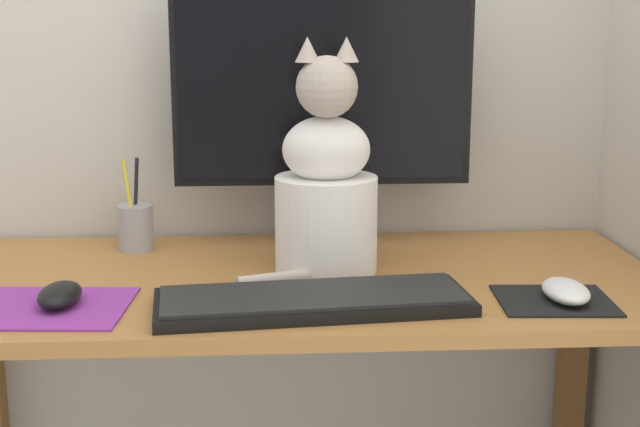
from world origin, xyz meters
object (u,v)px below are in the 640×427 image
keyboard (313,301)px  computer_mouse_right (566,291)px  monitor (323,105)px  computer_mouse_left (60,295)px  pen_cup (135,226)px  cat (326,187)px

keyboard → computer_mouse_right: (0.39, 0.00, 0.01)m
monitor → computer_mouse_right: monitor is taller
computer_mouse_left → computer_mouse_right: bearing=-2.0°
computer_mouse_left → pen_cup: 0.34m
keyboard → computer_mouse_right: 0.39m
monitor → computer_mouse_right: size_ratio=4.93×
keyboard → cat: cat is taller
computer_mouse_right → keyboard: bearing=-180.0°
computer_mouse_right → cat: cat is taller
pen_cup → cat: bearing=-25.3°
monitor → cat: monitor is taller
keyboard → computer_mouse_right: size_ratio=4.34×
keyboard → computer_mouse_left: (-0.38, 0.03, 0.01)m
monitor → computer_mouse_right: 0.57m
keyboard → computer_mouse_right: computer_mouse_right is taller
computer_mouse_left → cat: bearing=22.4°
monitor → keyboard: monitor is taller
computer_mouse_left → cat: (0.41, 0.17, 0.13)m
computer_mouse_right → pen_cup: bearing=152.7°
cat → computer_mouse_left: bearing=-157.8°
monitor → computer_mouse_left: bearing=-141.0°
computer_mouse_left → pen_cup: size_ratio=0.64×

